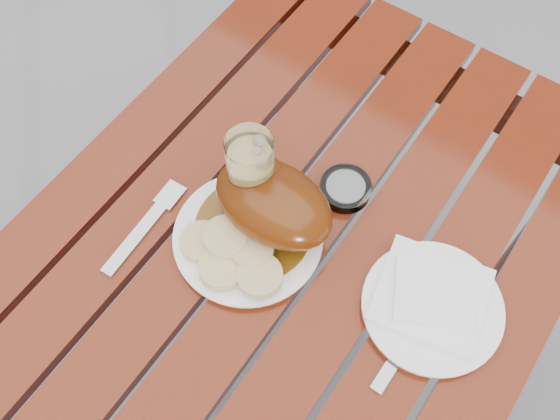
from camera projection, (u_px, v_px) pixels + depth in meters
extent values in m
plane|color=slate|center=(277.00, 379.00, 1.64)|extent=(60.00, 60.00, 0.00)
cube|color=maroon|center=(276.00, 336.00, 1.31)|extent=(0.80, 1.20, 0.75)
cylinder|color=white|center=(248.00, 237.00, 0.99)|extent=(0.29, 0.29, 0.02)
cylinder|color=#5B380A|center=(254.00, 228.00, 0.99)|extent=(0.19, 0.19, 0.00)
ellipsoid|color=#662907|center=(273.00, 203.00, 0.95)|extent=(0.20, 0.13, 0.10)
ellipsoid|color=#662907|center=(261.00, 174.00, 0.96)|extent=(0.09, 0.06, 0.08)
cylinder|color=#C6B28C|center=(260.00, 162.00, 0.94)|extent=(0.03, 0.05, 0.11)
cylinder|color=#D4BF81|center=(202.00, 242.00, 0.97)|extent=(0.07, 0.07, 0.02)
cylinder|color=#D4BF81|center=(221.00, 268.00, 0.95)|extent=(0.07, 0.07, 0.02)
cylinder|color=#D4BF81|center=(260.00, 275.00, 0.94)|extent=(0.07, 0.07, 0.02)
cylinder|color=#D4BF81|center=(251.00, 247.00, 0.96)|extent=(0.07, 0.07, 0.02)
cylinder|color=#D4BF81|center=(225.00, 237.00, 0.96)|extent=(0.07, 0.07, 0.02)
cylinder|color=#F5D06F|center=(251.00, 176.00, 0.95)|extent=(0.10, 0.10, 0.18)
cylinder|color=white|center=(432.00, 308.00, 0.94)|extent=(0.22, 0.22, 0.02)
cube|color=white|center=(431.00, 295.00, 0.93)|extent=(0.19, 0.18, 0.01)
cylinder|color=#B2B7BC|center=(345.00, 189.00, 1.03)|extent=(0.10, 0.10, 0.02)
cube|color=gray|center=(141.00, 231.00, 1.00)|extent=(0.03, 0.18, 0.01)
cube|color=gray|center=(410.00, 336.00, 0.92)|extent=(0.02, 0.20, 0.01)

